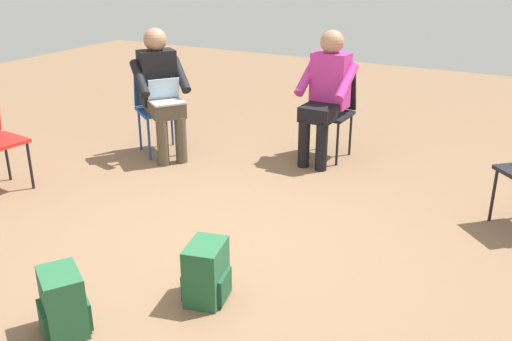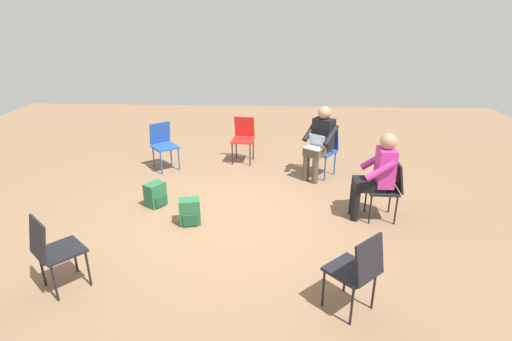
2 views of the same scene
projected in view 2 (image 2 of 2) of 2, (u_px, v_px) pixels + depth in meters
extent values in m
plane|color=brown|center=(232.00, 216.00, 5.68)|extent=(14.00, 14.00, 0.00)
cube|color=black|center=(382.00, 190.00, 5.47)|extent=(0.41, 0.41, 0.03)
cylinder|color=black|center=(370.00, 210.00, 5.41)|extent=(0.02, 0.02, 0.42)
cylinder|color=black|center=(366.00, 199.00, 5.72)|extent=(0.02, 0.02, 0.42)
cylinder|color=black|center=(396.00, 211.00, 5.38)|extent=(0.02, 0.02, 0.42)
cylinder|color=black|center=(390.00, 199.00, 5.70)|extent=(0.02, 0.02, 0.42)
cube|color=black|center=(398.00, 176.00, 5.37)|extent=(0.38, 0.10, 0.40)
cube|color=black|center=(61.00, 250.00, 4.09)|extent=(0.56, 0.56, 0.03)
cylinder|color=black|center=(75.00, 256.00, 4.39)|extent=(0.02, 0.02, 0.42)
cylinder|color=black|center=(88.00, 269.00, 4.17)|extent=(0.02, 0.02, 0.42)
cylinder|color=black|center=(42.00, 269.00, 4.17)|extent=(0.02, 0.02, 0.42)
cylinder|color=black|center=(55.00, 283.00, 3.95)|extent=(0.02, 0.02, 0.42)
cube|color=black|center=(37.00, 239.00, 3.88)|extent=(0.32, 0.35, 0.40)
cube|color=black|center=(350.00, 270.00, 3.78)|extent=(0.57, 0.57, 0.03)
cylinder|color=black|center=(323.00, 288.00, 3.88)|extent=(0.02, 0.02, 0.42)
cylinder|color=black|center=(345.00, 274.00, 4.09)|extent=(0.02, 0.02, 0.42)
cylinder|color=black|center=(352.00, 306.00, 3.64)|extent=(0.02, 0.02, 0.42)
cylinder|color=black|center=(374.00, 291.00, 3.85)|extent=(0.02, 0.02, 0.42)
cube|color=black|center=(370.00, 260.00, 3.57)|extent=(0.33, 0.34, 0.40)
cube|color=#1E4799|center=(322.00, 152.00, 6.91)|extent=(0.56, 0.56, 0.03)
cylinder|color=#1E4799|center=(325.00, 169.00, 6.77)|extent=(0.02, 0.02, 0.42)
cylinder|color=#1E4799|center=(308.00, 165.00, 6.97)|extent=(0.02, 0.02, 0.42)
cylinder|color=#1E4799|center=(335.00, 164.00, 7.02)|extent=(0.02, 0.02, 0.42)
cylinder|color=#1E4799|center=(318.00, 159.00, 7.22)|extent=(0.02, 0.02, 0.42)
cube|color=#1E4799|center=(328.00, 138.00, 6.97)|extent=(0.30, 0.36, 0.40)
cube|color=red|center=(243.00, 140.00, 7.53)|extent=(0.45, 0.45, 0.03)
cylinder|color=black|center=(250.00, 155.00, 7.44)|extent=(0.02, 0.02, 0.42)
cylinder|color=black|center=(232.00, 154.00, 7.49)|extent=(0.02, 0.02, 0.42)
cylinder|color=black|center=(253.00, 149.00, 7.75)|extent=(0.02, 0.02, 0.42)
cylinder|color=black|center=(236.00, 148.00, 7.80)|extent=(0.02, 0.02, 0.42)
cube|color=red|center=(245.00, 127.00, 7.63)|extent=(0.14, 0.39, 0.40)
cube|color=#1E4799|center=(165.00, 147.00, 7.17)|extent=(0.56, 0.56, 0.03)
cylinder|color=#1E4799|center=(179.00, 159.00, 7.22)|extent=(0.02, 0.02, 0.42)
cylinder|color=#1E4799|center=(161.00, 163.00, 7.04)|extent=(0.02, 0.02, 0.42)
cylinder|color=#1E4799|center=(171.00, 154.00, 7.48)|extent=(0.02, 0.02, 0.42)
cylinder|color=#1E4799|center=(154.00, 158.00, 7.29)|extent=(0.02, 0.02, 0.42)
cube|color=#1E4799|center=(160.00, 133.00, 7.24)|extent=(0.31, 0.36, 0.40)
cylinder|color=#4C4233|center=(315.00, 170.00, 6.68)|extent=(0.11, 0.11, 0.45)
cylinder|color=#4C4233|center=(306.00, 168.00, 6.79)|extent=(0.11, 0.11, 0.45)
cube|color=#4C4233|center=(317.00, 151.00, 6.75)|extent=(0.52, 0.49, 0.14)
cube|color=black|center=(323.00, 133.00, 6.79)|extent=(0.38, 0.40, 0.52)
sphere|color=#A87A5B|center=(325.00, 113.00, 6.65)|extent=(0.22, 0.22, 0.22)
cylinder|color=black|center=(331.00, 136.00, 6.59)|extent=(0.37, 0.31, 0.31)
cylinder|color=black|center=(310.00, 131.00, 6.82)|extent=(0.37, 0.31, 0.31)
cube|color=#9EA0A5|center=(314.00, 148.00, 6.64)|extent=(0.35, 0.37, 0.02)
cube|color=#B2D1F2|center=(317.00, 140.00, 6.68)|extent=(0.22, 0.27, 0.20)
cylinder|color=black|center=(355.00, 205.00, 5.49)|extent=(0.11, 0.11, 0.45)
cylinder|color=black|center=(353.00, 200.00, 5.65)|extent=(0.11, 0.11, 0.45)
cube|color=black|center=(369.00, 184.00, 5.45)|extent=(0.31, 0.43, 0.14)
cube|color=#B22D84|center=(385.00, 167.00, 5.34)|extent=(0.35, 0.23, 0.52)
sphere|color=#A87A5B|center=(389.00, 141.00, 5.21)|extent=(0.22, 0.22, 0.22)
cylinder|color=#B22D84|center=(381.00, 171.00, 5.15)|extent=(0.10, 0.40, 0.31)
cylinder|color=#B22D84|center=(375.00, 160.00, 5.52)|extent=(0.10, 0.40, 0.31)
cube|color=#235B38|center=(155.00, 194.00, 5.92)|extent=(0.34, 0.32, 0.36)
cube|color=#1C492C|center=(156.00, 199.00, 5.95)|extent=(0.30, 0.32, 0.16)
cube|color=#235B38|center=(190.00, 211.00, 5.42)|extent=(0.26, 0.32, 0.36)
cube|color=#1C492C|center=(190.00, 217.00, 5.45)|extent=(0.29, 0.25, 0.16)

